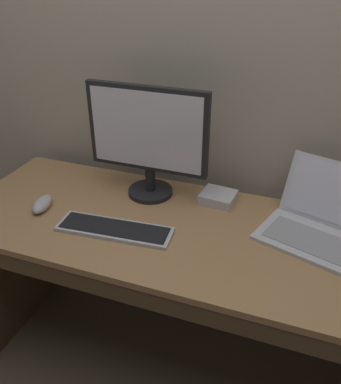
{
  "coord_description": "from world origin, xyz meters",
  "views": [
    {
      "loc": [
        0.31,
        -1.13,
        1.59
      ],
      "look_at": [
        -0.1,
        0.0,
        0.88
      ],
      "focal_mm": 37.79,
      "sensor_mm": 36.0,
      "label": 1
    }
  ],
  "objects_px": {
    "laptop_silver": "(322,221)",
    "external_monitor": "(148,139)",
    "computer_mouse": "(42,204)",
    "external_drive_box": "(218,197)",
    "wired_keyboard": "(115,229)"
  },
  "relations": [
    {
      "from": "external_monitor",
      "to": "computer_mouse",
      "type": "relative_size",
      "value": 3.83
    },
    {
      "from": "external_monitor",
      "to": "laptop_silver",
      "type": "bearing_deg",
      "value": -3.67
    },
    {
      "from": "external_monitor",
      "to": "external_drive_box",
      "type": "xyz_separation_m",
      "value": [
        0.28,
        0.04,
        -0.23
      ]
    },
    {
      "from": "laptop_silver",
      "to": "external_monitor",
      "type": "height_order",
      "value": "external_monitor"
    },
    {
      "from": "computer_mouse",
      "to": "external_drive_box",
      "type": "distance_m",
      "value": 0.68
    },
    {
      "from": "laptop_silver",
      "to": "computer_mouse",
      "type": "height_order",
      "value": "laptop_silver"
    },
    {
      "from": "wired_keyboard",
      "to": "computer_mouse",
      "type": "bearing_deg",
      "value": 173.8
    },
    {
      "from": "external_monitor",
      "to": "wired_keyboard",
      "type": "relative_size",
      "value": 1.13
    },
    {
      "from": "laptop_silver",
      "to": "computer_mouse",
      "type": "bearing_deg",
      "value": -169.0
    },
    {
      "from": "external_monitor",
      "to": "computer_mouse",
      "type": "xyz_separation_m",
      "value": [
        -0.34,
        -0.24,
        -0.22
      ]
    },
    {
      "from": "external_monitor",
      "to": "external_drive_box",
      "type": "bearing_deg",
      "value": 9.24
    },
    {
      "from": "laptop_silver",
      "to": "external_drive_box",
      "type": "height_order",
      "value": "laptop_silver"
    },
    {
      "from": "wired_keyboard",
      "to": "external_drive_box",
      "type": "bearing_deg",
      "value": 47.23
    },
    {
      "from": "computer_mouse",
      "to": "external_drive_box",
      "type": "bearing_deg",
      "value": 13.58
    },
    {
      "from": "laptop_silver",
      "to": "external_monitor",
      "type": "distance_m",
      "value": 0.69
    }
  ]
}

